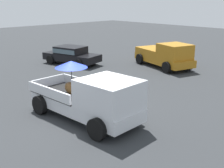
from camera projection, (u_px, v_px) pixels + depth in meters
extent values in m
plane|color=#2D3033|center=(85.00, 118.00, 11.97)|extent=(80.00, 80.00, 0.00)
cylinder|color=black|center=(133.00, 114.00, 11.39)|extent=(0.81, 0.32, 0.80)
cylinder|color=black|center=(97.00, 129.00, 10.02)|extent=(0.81, 0.32, 0.80)
cylinder|color=black|center=(76.00, 94.00, 13.69)|extent=(0.81, 0.32, 0.80)
cylinder|color=black|center=(40.00, 105.00, 12.33)|extent=(0.81, 0.32, 0.80)
cube|color=silver|center=(85.00, 105.00, 11.81)|extent=(5.09, 2.06, 0.50)
cube|color=silver|center=(109.00, 94.00, 10.67)|extent=(2.19, 1.97, 1.08)
cube|color=#4C606B|center=(130.00, 95.00, 9.95)|extent=(0.15, 1.72, 0.64)
cube|color=black|center=(67.00, 93.00, 12.49)|extent=(2.89, 1.98, 0.06)
cube|color=silver|center=(83.00, 83.00, 13.06)|extent=(2.80, 0.25, 0.40)
cube|color=silver|center=(48.00, 92.00, 11.78)|extent=(2.80, 0.25, 0.40)
cube|color=silver|center=(48.00, 82.00, 13.31)|extent=(0.20, 1.84, 0.40)
ellipsoid|color=brown|center=(71.00, 88.00, 12.12)|extent=(0.70, 0.36, 0.52)
sphere|color=brown|center=(75.00, 82.00, 11.83)|extent=(0.29, 0.29, 0.28)
cone|color=brown|center=(77.00, 78.00, 11.85)|extent=(0.09, 0.09, 0.12)
cone|color=brown|center=(73.00, 79.00, 11.73)|extent=(0.09, 0.09, 0.12)
cylinder|color=black|center=(72.00, 80.00, 12.25)|extent=(0.03, 0.03, 1.13)
cone|color=#1E33B7|center=(71.00, 64.00, 12.06)|extent=(1.43, 1.43, 0.28)
cylinder|color=black|center=(189.00, 64.00, 19.98)|extent=(0.80, 0.45, 0.76)
cylinder|color=black|center=(167.00, 67.00, 19.12)|extent=(0.80, 0.45, 0.76)
cylinder|color=black|center=(160.00, 57.00, 22.69)|extent=(0.80, 0.45, 0.76)
cylinder|color=black|center=(140.00, 59.00, 21.83)|extent=(0.80, 0.45, 0.76)
cube|color=#B27219|center=(163.00, 59.00, 20.86)|extent=(5.11, 3.02, 0.50)
cube|color=#B27219|center=(175.00, 51.00, 19.63)|extent=(2.31, 2.24, 1.00)
cube|color=#B27219|center=(155.00, 51.00, 21.57)|extent=(3.08, 2.46, 0.40)
cylinder|color=black|center=(93.00, 60.00, 21.81)|extent=(0.69, 0.38, 0.66)
cylinder|color=black|center=(79.00, 64.00, 20.38)|extent=(0.69, 0.38, 0.66)
cylinder|color=black|center=(66.00, 56.00, 23.18)|extent=(0.69, 0.38, 0.66)
cylinder|color=black|center=(50.00, 60.00, 21.75)|extent=(0.69, 0.38, 0.66)
cube|color=black|center=(72.00, 57.00, 21.72)|extent=(4.60, 2.78, 0.52)
cube|color=black|center=(71.00, 50.00, 21.63)|extent=(2.43, 2.07, 0.56)
cube|color=#4C606B|center=(71.00, 50.00, 21.63)|extent=(2.40, 2.14, 0.32)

